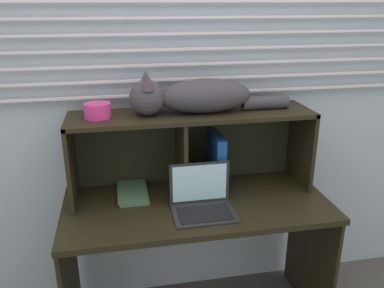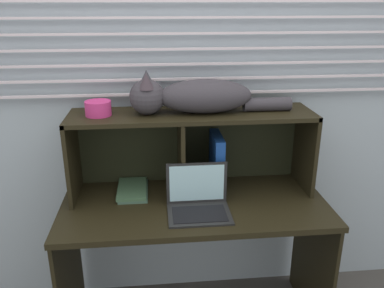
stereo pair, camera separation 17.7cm
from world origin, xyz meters
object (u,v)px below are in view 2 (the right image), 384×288
(cat, at_px, (193,96))
(book_stack, at_px, (133,190))
(small_basket, at_px, (98,108))
(binder_upright, at_px, (217,163))
(laptop, at_px, (198,202))

(cat, xyz_separation_m, book_stack, (-0.32, 0.01, -0.51))
(cat, height_order, small_basket, cat)
(small_basket, bearing_deg, binder_upright, 0.00)
(book_stack, distance_m, small_basket, 0.48)
(cat, xyz_separation_m, laptop, (0.00, -0.22, -0.48))
(binder_upright, distance_m, small_basket, 0.68)
(binder_upright, bearing_deg, cat, -180.00)
(laptop, bearing_deg, cat, 91.11)
(laptop, xyz_separation_m, small_basket, (-0.47, 0.22, 0.42))
(laptop, bearing_deg, book_stack, 145.02)
(laptop, relative_size, small_basket, 2.36)
(cat, bearing_deg, book_stack, 179.09)
(laptop, distance_m, small_basket, 0.67)
(laptop, height_order, binder_upright, binder_upright)
(binder_upright, height_order, book_stack, binder_upright)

